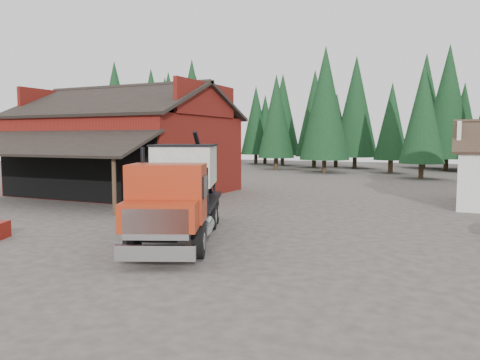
% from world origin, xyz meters
% --- Properties ---
extents(ground, '(120.00, 120.00, 0.00)m').
position_xyz_m(ground, '(0.00, 0.00, 0.00)').
color(ground, '#403833').
rests_on(ground, ground).
extents(red_barn, '(12.80, 13.63, 7.18)m').
position_xyz_m(red_barn, '(-11.00, 9.90, 2.69)').
color(red_barn, maroon).
rests_on(red_barn, ground).
extents(conifer_backdrop, '(76.00, 16.00, 16.00)m').
position_xyz_m(conifer_backdrop, '(0.00, 42.00, 0.00)').
color(conifer_backdrop, black).
rests_on(conifer_backdrop, ground).
extents(near_pine_a, '(4.40, 4.40, 11.40)m').
position_xyz_m(near_pine_a, '(-22.00, 28.00, 6.39)').
color(near_pine_a, '#382619').
rests_on(near_pine_a, ground).
extents(near_pine_b, '(3.96, 3.96, 10.40)m').
position_xyz_m(near_pine_b, '(6.00, 30.00, 5.89)').
color(near_pine_b, '#382619').
rests_on(near_pine_b, ground).
extents(near_pine_d, '(5.28, 5.28, 13.40)m').
position_xyz_m(near_pine_d, '(-4.00, 34.00, 7.39)').
color(near_pine_d, '#382619').
rests_on(near_pine_d, ground).
extents(feed_truck, '(5.58, 8.89, 3.92)m').
position_xyz_m(feed_truck, '(-0.04, -0.94, 1.83)').
color(feed_truck, black).
rests_on(feed_truck, ground).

